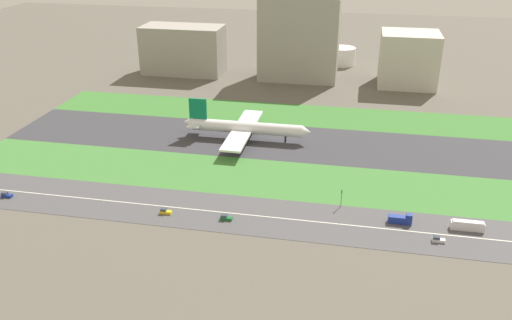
# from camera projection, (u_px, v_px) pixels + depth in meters

# --- Properties ---
(ground_plane) EXTENTS (800.00, 800.00, 0.00)m
(ground_plane) POSITION_uv_depth(u_px,v_px,m) (286.00, 142.00, 264.76)
(ground_plane) COLOR #5B564C
(runway) EXTENTS (280.00, 46.00, 0.10)m
(runway) POSITION_uv_depth(u_px,v_px,m) (286.00, 142.00, 264.74)
(runway) COLOR #38383D
(runway) RESTS_ON ground_plane
(grass_median_north) EXTENTS (280.00, 36.00, 0.10)m
(grass_median_north) POSITION_uv_depth(u_px,v_px,m) (296.00, 115.00, 301.29)
(grass_median_north) COLOR #3D7A33
(grass_median_north) RESTS_ON ground_plane
(grass_median_south) EXTENTS (280.00, 36.00, 0.10)m
(grass_median_south) POSITION_uv_depth(u_px,v_px,m) (272.00, 178.00, 228.18)
(grass_median_south) COLOR #427F38
(grass_median_south) RESTS_ON ground_plane
(highway) EXTENTS (280.00, 28.00, 0.10)m
(highway) POSITION_uv_depth(u_px,v_px,m) (258.00, 216.00, 199.66)
(highway) COLOR #4C4C4F
(highway) RESTS_ON ground_plane
(highway_centerline) EXTENTS (266.00, 0.50, 0.01)m
(highway_centerline) POSITION_uv_depth(u_px,v_px,m) (258.00, 216.00, 199.63)
(highway_centerline) COLOR silver
(highway_centerline) RESTS_ON highway
(airliner) EXTENTS (65.00, 56.00, 19.70)m
(airliner) POSITION_uv_depth(u_px,v_px,m) (243.00, 128.00, 265.97)
(airliner) COLOR white
(airliner) RESTS_ON runway
(truck_0) EXTENTS (8.40, 2.50, 4.00)m
(truck_0) POSITION_uv_depth(u_px,v_px,m) (401.00, 219.00, 194.23)
(truck_0) COLOR navy
(truck_0) RESTS_ON highway
(car_3) EXTENTS (4.40, 1.80, 2.00)m
(car_3) POSITION_uv_depth(u_px,v_px,m) (6.00, 195.00, 212.77)
(car_3) COLOR navy
(car_3) RESTS_ON highway
(bus_0) EXTENTS (11.60, 2.50, 3.50)m
(bus_0) POSITION_uv_depth(u_px,v_px,m) (467.00, 226.00, 190.07)
(bus_0) COLOR silver
(bus_0) RESTS_ON highway
(car_1) EXTENTS (4.40, 1.80, 2.00)m
(car_1) POSITION_uv_depth(u_px,v_px,m) (226.00, 218.00, 196.80)
(car_1) COLOR #19662D
(car_1) RESTS_ON highway
(car_2) EXTENTS (4.40, 1.80, 2.00)m
(car_2) POSITION_uv_depth(u_px,v_px,m) (438.00, 240.00, 183.48)
(car_2) COLOR silver
(car_2) RESTS_ON highway
(car_0) EXTENTS (4.40, 1.80, 2.00)m
(car_0) POSITION_uv_depth(u_px,v_px,m) (165.00, 211.00, 200.96)
(car_0) COLOR yellow
(car_0) RESTS_ON highway
(traffic_light) EXTENTS (0.36, 0.50, 7.20)m
(traffic_light) POSITION_uv_depth(u_px,v_px,m) (341.00, 197.00, 204.15)
(traffic_light) COLOR #4C4C51
(traffic_light) RESTS_ON highway
(terminal_building) EXTENTS (56.26, 27.23, 33.15)m
(terminal_building) POSITION_uv_depth(u_px,v_px,m) (183.00, 50.00, 375.38)
(terminal_building) COLOR #9E998E
(terminal_building) RESTS_ON ground_plane
(hangar_building) EXTENTS (52.58, 26.37, 55.25)m
(hangar_building) POSITION_uv_depth(u_px,v_px,m) (299.00, 39.00, 356.35)
(hangar_building) COLOR #9E998E
(hangar_building) RESTS_ON ground_plane
(office_tower) EXTENTS (36.85, 32.76, 34.55)m
(office_tower) POSITION_uv_depth(u_px,v_px,m) (408.00, 59.00, 347.92)
(office_tower) COLOR beige
(office_tower) RESTS_ON ground_plane
(fuel_tank_west) EXTENTS (20.13, 20.13, 12.98)m
(fuel_tank_west) POSITION_uv_depth(u_px,v_px,m) (342.00, 56.00, 400.43)
(fuel_tank_west) COLOR silver
(fuel_tank_west) RESTS_ON ground_plane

